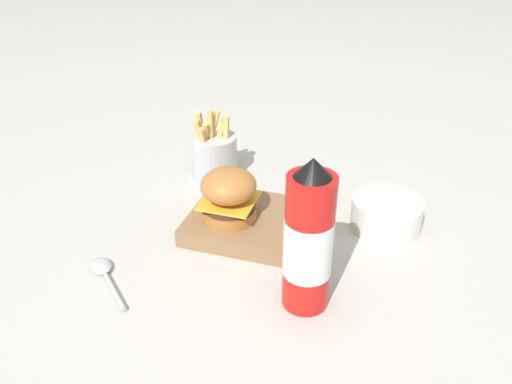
{
  "coord_description": "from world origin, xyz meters",
  "views": [
    {
      "loc": [
        0.21,
        -0.68,
        0.52
      ],
      "look_at": [
        -0.02,
        0.05,
        0.08
      ],
      "focal_mm": 35.0,
      "sensor_mm": 36.0,
      "label": 1
    }
  ],
  "objects": [
    {
      "name": "ketchup_puddle",
      "position": [
        0.03,
        0.28,
        0.0
      ],
      "size": [
        0.06,
        0.06,
        0.0
      ],
      "color": "#B21E14",
      "rests_on": "ground_plane"
    },
    {
      "name": "serving_board",
      "position": [
        -0.02,
        0.05,
        0.02
      ],
      "size": [
        0.24,
        0.18,
        0.03
      ],
      "color": "olive",
      "rests_on": "ground_plane"
    },
    {
      "name": "side_bowl",
      "position": [
        0.21,
        0.14,
        0.03
      ],
      "size": [
        0.13,
        0.13,
        0.06
      ],
      "color": "silver",
      "rests_on": "ground_plane"
    },
    {
      "name": "ground_plane",
      "position": [
        0.0,
        0.0,
        0.0
      ],
      "size": [
        6.0,
        6.0,
        0.0
      ],
      "primitive_type": "plane",
      "color": "#B7B2A8"
    },
    {
      "name": "burger",
      "position": [
        -0.06,
        0.03,
        0.08
      ],
      "size": [
        0.1,
        0.1,
        0.09
      ],
      "color": "#AD6B33",
      "rests_on": "serving_board"
    },
    {
      "name": "fries_basket",
      "position": [
        -0.17,
        0.23,
        0.05
      ],
      "size": [
        0.1,
        0.1,
        0.15
      ],
      "color": "#B7B7BC",
      "rests_on": "ground_plane"
    },
    {
      "name": "ketchup_bottle",
      "position": [
        0.11,
        -0.11,
        0.11
      ],
      "size": [
        0.07,
        0.07,
        0.24
      ],
      "color": "red",
      "rests_on": "ground_plane"
    },
    {
      "name": "spoon",
      "position": [
        -0.22,
        -0.14,
        0.01
      ],
      "size": [
        0.12,
        0.11,
        0.01
      ],
      "rotation": [
        0.0,
        0.0,
        2.41
      ],
      "color": "#B2B2B7",
      "rests_on": "ground_plane"
    }
  ]
}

